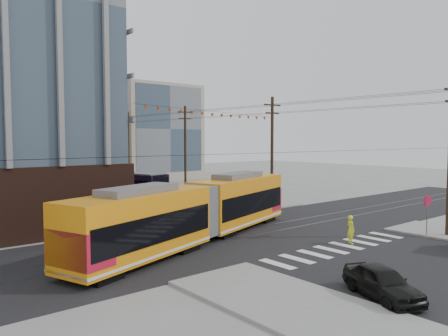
# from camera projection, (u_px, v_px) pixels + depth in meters

# --- Properties ---
(ground) EXTENTS (160.00, 160.00, 0.00)m
(ground) POSITION_uv_depth(u_px,v_px,m) (302.00, 239.00, 29.72)
(ground) COLOR slate
(bg_bldg_ne_near) EXTENTS (14.00, 14.00, 16.00)m
(bg_bldg_ne_near) POSITION_uv_depth(u_px,v_px,m) (148.00, 133.00, 76.18)
(bg_bldg_ne_near) COLOR gray
(bg_bldg_ne_near) RESTS_ON ground
(bg_bldg_ne_far) EXTENTS (16.00, 16.00, 14.00)m
(bg_bldg_ne_far) POSITION_uv_depth(u_px,v_px,m) (109.00, 139.00, 92.83)
(bg_bldg_ne_far) COLOR #8C99A5
(bg_bldg_ne_far) RESTS_ON ground
(utility_pole_far) EXTENTS (0.30, 0.30, 11.00)m
(utility_pole_far) POSITION_uv_depth(u_px,v_px,m) (89.00, 147.00, 77.67)
(utility_pole_far) COLOR black
(utility_pole_far) RESTS_ON ground
(streetcar) EXTENTS (20.98, 9.76, 4.08)m
(streetcar) POSITION_uv_depth(u_px,v_px,m) (197.00, 212.00, 28.85)
(streetcar) COLOR orange
(streetcar) RESTS_ON ground
(city_bus) EXTENTS (6.01, 12.56, 3.49)m
(city_bus) POSITION_uv_depth(u_px,v_px,m) (118.00, 187.00, 46.67)
(city_bus) COLOR black
(city_bus) RESTS_ON ground
(black_sedan) EXTENTS (3.21, 4.50, 1.42)m
(black_sedan) POSITION_uv_depth(u_px,v_px,m) (382.00, 282.00, 18.67)
(black_sedan) COLOR black
(black_sedan) RESTS_ON ground
(parked_car_silver) EXTENTS (2.85, 4.62, 1.44)m
(parked_car_silver) POSITION_uv_depth(u_px,v_px,m) (121.00, 209.00, 38.12)
(parked_car_silver) COLOR gray
(parked_car_silver) RESTS_ON ground
(parked_car_white) EXTENTS (2.64, 4.89, 1.35)m
(parked_car_white) POSITION_uv_depth(u_px,v_px,m) (103.00, 206.00, 40.55)
(parked_car_white) COLOR silver
(parked_car_white) RESTS_ON ground
(parked_car_grey) EXTENTS (2.92, 4.59, 1.18)m
(parked_car_grey) POSITION_uv_depth(u_px,v_px,m) (90.00, 202.00, 43.26)
(parked_car_grey) COLOR #4B4D51
(parked_car_grey) RESTS_ON ground
(pedestrian) EXTENTS (0.69, 0.81, 1.88)m
(pedestrian) POSITION_uv_depth(u_px,v_px,m) (351.00, 230.00, 28.44)
(pedestrian) COLOR yellow
(pedestrian) RESTS_ON ground
(stop_sign) EXTENTS (0.97, 0.97, 2.73)m
(stop_sign) POSITION_uv_depth(u_px,v_px,m) (427.00, 217.00, 30.68)
(stop_sign) COLOR #BC143B
(stop_sign) RESTS_ON ground
(jersey_barrier) EXTENTS (1.16, 4.39, 0.87)m
(jersey_barrier) POSITION_uv_depth(u_px,v_px,m) (247.00, 200.00, 46.00)
(jersey_barrier) COLOR gray
(jersey_barrier) RESTS_ON ground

